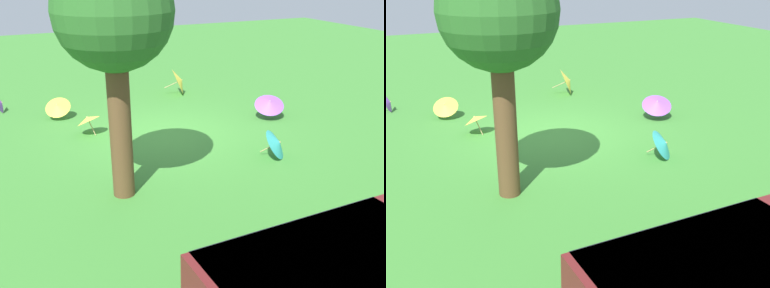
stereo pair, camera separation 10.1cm
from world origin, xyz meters
The scene contains 8 objects.
ground centered at (0.00, 0.00, 0.00)m, with size 40.00×40.00×0.00m, color #387A2D.
shade_tree centered at (1.98, 2.76, 3.39)m, with size 2.11×2.11×4.55m.
parasol_yellow_0 centered at (2.36, -2.47, 0.39)m, with size 0.93×0.90×0.66m.
parasol_purple_0 centered at (-3.19, 0.05, 0.46)m, with size 1.11×1.10×0.74m.
parasol_teal_0 centered at (-1.78, 2.50, 0.35)m, with size 0.90×0.91×0.69m.
parasol_yellow_1 centered at (1.85, -0.84, 0.42)m, with size 0.89×0.89×0.62m.
parasol_purple_1 centered at (3.82, -3.81, 0.29)m, with size 0.60×0.63×0.59m.
parasol_yellow_2 centered at (-1.88, -3.43, 0.46)m, with size 0.89×1.03×0.92m.
Camera 1 is at (4.11, 10.54, 4.27)m, focal length 42.67 mm.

